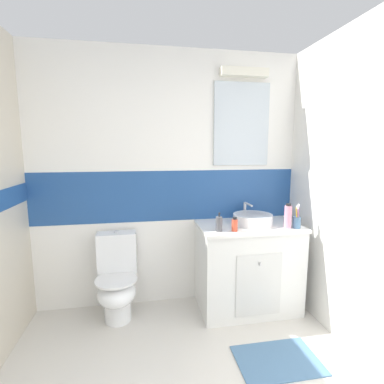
{
  "coord_description": "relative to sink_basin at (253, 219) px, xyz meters",
  "views": [
    {
      "loc": [
        -0.27,
        -0.4,
        1.57
      ],
      "look_at": [
        0.12,
        1.76,
        1.23
      ],
      "focal_mm": 26.82,
      "sensor_mm": 36.0,
      "label": 1
    }
  ],
  "objects": [
    {
      "name": "wall_back_tiled",
      "position": [
        -0.76,
        0.33,
        0.36
      ],
      "size": [
        3.2,
        0.2,
        2.5
      ],
      "color": "white",
      "rests_on": "ground_plane"
    },
    {
      "name": "vanity_cabinet",
      "position": [
        -0.04,
        -0.0,
        -0.48
      ],
      "size": [
        0.96,
        0.59,
        0.85
      ],
      "color": "silver",
      "rests_on": "ground_plane"
    },
    {
      "name": "sink_basin",
      "position": [
        0.0,
        0.0,
        0.0
      ],
      "size": [
        0.37,
        0.42,
        0.18
      ],
      "color": "white",
      "rests_on": "vanity_cabinet"
    },
    {
      "name": "toilet",
      "position": [
        -1.28,
        0.04,
        -0.53
      ],
      "size": [
        0.37,
        0.5,
        0.8
      ],
      "color": "white",
      "rests_on": "ground_plane"
    },
    {
      "name": "toothbrush_cup",
      "position": [
        0.34,
        -0.2,
        0.01
      ],
      "size": [
        0.07,
        0.07,
        0.22
      ],
      "color": "#4C7299",
      "rests_on": "vanity_cabinet"
    },
    {
      "name": "soap_dispenser",
      "position": [
        -0.38,
        -0.17,
        0.01
      ],
      "size": [
        0.06,
        0.06,
        0.17
      ],
      "color": "#4C4C51",
      "rests_on": "vanity_cabinet"
    },
    {
      "name": "shampoo_bottle_tall",
      "position": [
        0.26,
        -0.19,
        0.06
      ],
      "size": [
        0.07,
        0.07,
        0.23
      ],
      "color": "pink",
      "rests_on": "vanity_cabinet"
    },
    {
      "name": "lotion_bottle_short",
      "position": [
        -0.24,
        -0.19,
        0.0
      ],
      "size": [
        0.05,
        0.05,
        0.12
      ],
      "color": "#D84C33",
      "rests_on": "vanity_cabinet"
    },
    {
      "name": "bath_mat",
      "position": [
        -0.07,
        -0.75,
        -0.9
      ],
      "size": [
        0.61,
        0.41,
        0.01
      ],
      "primitive_type": "cube",
      "color": "#4C7299",
      "rests_on": "ground_plane"
    }
  ]
}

